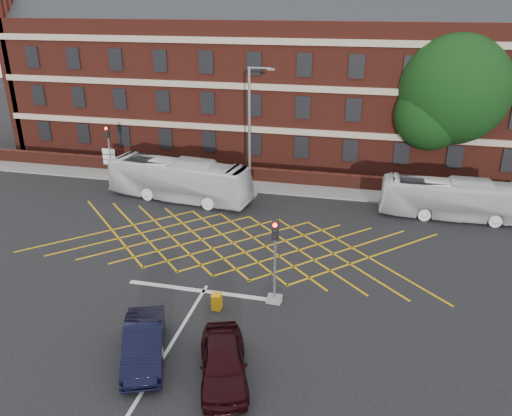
% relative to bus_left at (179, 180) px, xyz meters
% --- Properties ---
extents(ground, '(120.00, 120.00, 0.00)m').
position_rel_bus_left_xyz_m(ground, '(5.69, -8.02, -1.48)').
color(ground, black).
rests_on(ground, ground).
extents(victorian_building, '(51.00, 12.17, 20.40)m').
position_rel_bus_left_xyz_m(victorian_building, '(5.94, 13.98, 6.35)').
color(victorian_building, '#571E16').
rests_on(victorian_building, ground).
extents(boundary_wall, '(56.00, 0.50, 1.10)m').
position_rel_bus_left_xyz_m(boundary_wall, '(5.69, 4.98, -0.93)').
color(boundary_wall, '#491B13').
rests_on(boundary_wall, ground).
extents(far_pavement, '(60.00, 3.00, 0.12)m').
position_rel_bus_left_xyz_m(far_pavement, '(5.69, 3.98, -1.42)').
color(far_pavement, slate).
rests_on(far_pavement, ground).
extents(box_junction_hatching, '(8.22, 8.22, 0.02)m').
position_rel_bus_left_xyz_m(box_junction_hatching, '(5.69, -6.02, -1.48)').
color(box_junction_hatching, '#CC990C').
rests_on(box_junction_hatching, ground).
extents(stop_line, '(8.00, 0.30, 0.02)m').
position_rel_bus_left_xyz_m(stop_line, '(5.69, -11.52, -1.47)').
color(stop_line, silver).
rests_on(stop_line, ground).
extents(centre_line, '(0.15, 14.00, 0.02)m').
position_rel_bus_left_xyz_m(centre_line, '(5.69, -18.02, -1.47)').
color(centre_line, silver).
rests_on(centre_line, ground).
extents(bus_left, '(10.91, 3.98, 2.97)m').
position_rel_bus_left_xyz_m(bus_left, '(0.00, 0.00, 0.00)').
color(bus_left, silver).
rests_on(bus_left, ground).
extents(bus_right, '(9.54, 2.24, 2.66)m').
position_rel_bus_left_xyz_m(bus_right, '(18.94, 0.98, -0.16)').
color(bus_right, silver).
rests_on(bus_right, ground).
extents(car_navy, '(3.08, 4.71, 1.47)m').
position_rel_bus_left_xyz_m(car_navy, '(4.99, -16.84, -0.75)').
color(car_navy, black).
rests_on(car_navy, ground).
extents(car_maroon, '(3.09, 4.74, 1.50)m').
position_rel_bus_left_xyz_m(car_maroon, '(8.44, -17.19, -0.73)').
color(car_maroon, black).
rests_on(car_maroon, ground).
extents(deciduous_tree, '(8.37, 8.33, 11.44)m').
position_rel_bus_left_xyz_m(deciduous_tree, '(18.94, 8.59, 5.22)').
color(deciduous_tree, black).
rests_on(deciduous_tree, ground).
extents(traffic_light_near, '(0.70, 0.70, 4.27)m').
position_rel_bus_left_xyz_m(traffic_light_near, '(9.32, -11.54, 0.28)').
color(traffic_light_near, slate).
rests_on(traffic_light_near, ground).
extents(traffic_light_far, '(0.70, 0.70, 4.27)m').
position_rel_bus_left_xyz_m(traffic_light_far, '(-7.14, 3.18, 0.28)').
color(traffic_light_far, slate).
rests_on(traffic_light_far, ground).
extents(street_lamp, '(2.25, 1.00, 9.32)m').
position_rel_bus_left_xyz_m(street_lamp, '(4.89, 1.73, 1.76)').
color(street_lamp, slate).
rests_on(street_lamp, ground).
extents(direction_signs, '(1.10, 0.16, 2.20)m').
position_rel_bus_left_xyz_m(direction_signs, '(-7.80, 4.13, -0.11)').
color(direction_signs, gray).
rests_on(direction_signs, ground).
extents(utility_cabinet, '(0.44, 0.41, 0.82)m').
position_rel_bus_left_xyz_m(utility_cabinet, '(6.80, -12.83, -1.07)').
color(utility_cabinet, orange).
rests_on(utility_cabinet, ground).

